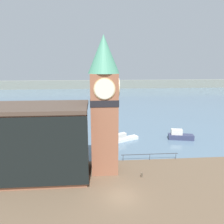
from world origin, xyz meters
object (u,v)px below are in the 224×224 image
object	(u,v)px
boat_near	(123,138)
mooring_bollard_near	(142,174)
clock_tower	(104,103)
pier_building	(38,142)
boat_far	(180,136)

from	to	relation	value
boat_near	mooring_bollard_near	bearing A→B (deg)	-112.09
clock_tower	pier_building	distance (m)	10.64
clock_tower	pier_building	bearing A→B (deg)	-173.09
mooring_bollard_near	boat_near	bearing A→B (deg)	93.47
boat_near	mooring_bollard_near	size ratio (longest dim) A/B	8.40
clock_tower	mooring_bollard_near	world-z (taller)	clock_tower
mooring_bollard_near	clock_tower	bearing A→B (deg)	153.03
pier_building	boat_far	xyz separation A→B (m)	(25.68, 13.24, -4.39)
pier_building	boat_near	bearing A→B (deg)	44.19
boat_near	boat_far	bearing A→B (deg)	-24.89
pier_building	mooring_bollard_near	size ratio (longest dim) A/B	18.55
clock_tower	boat_far	size ratio (longest dim) A/B	3.63
pier_building	boat_far	size ratio (longest dim) A/B	2.58
clock_tower	pier_building	world-z (taller)	clock_tower
pier_building	mooring_bollard_near	world-z (taller)	pier_building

